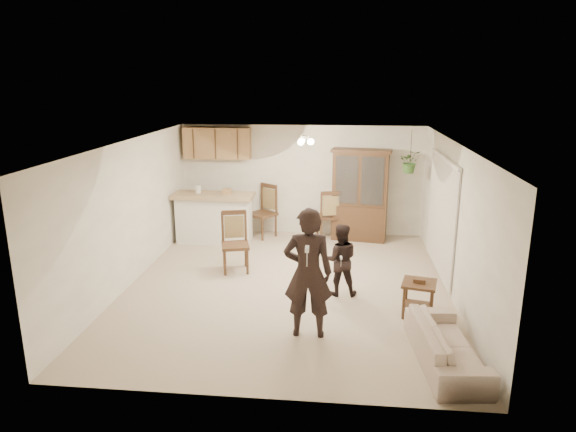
# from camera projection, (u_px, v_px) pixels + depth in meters

# --- Properties ---
(floor) EXTENTS (6.50, 6.50, 0.00)m
(floor) POSITION_uv_depth(u_px,v_px,m) (287.00, 286.00, 8.95)
(floor) COLOR #BBA78D
(floor) RESTS_ON ground
(ceiling) EXTENTS (5.50, 6.50, 0.02)m
(ceiling) POSITION_uv_depth(u_px,v_px,m) (287.00, 143.00, 8.30)
(ceiling) COLOR white
(ceiling) RESTS_ON wall_back
(wall_back) EXTENTS (5.50, 0.02, 2.50)m
(wall_back) POSITION_uv_depth(u_px,v_px,m) (302.00, 180.00, 11.75)
(wall_back) COLOR white
(wall_back) RESTS_ON ground
(wall_front) EXTENTS (5.50, 0.02, 2.50)m
(wall_front) POSITION_uv_depth(u_px,v_px,m) (256.00, 297.00, 5.50)
(wall_front) COLOR white
(wall_front) RESTS_ON ground
(wall_left) EXTENTS (0.02, 6.50, 2.50)m
(wall_left) POSITION_uv_depth(u_px,v_px,m) (130.00, 213.00, 8.89)
(wall_left) COLOR white
(wall_left) RESTS_ON ground
(wall_right) EXTENTS (0.02, 6.50, 2.50)m
(wall_right) POSITION_uv_depth(u_px,v_px,m) (455.00, 222.00, 8.35)
(wall_right) COLOR white
(wall_right) RESTS_ON ground
(breakfast_bar) EXTENTS (1.60, 0.55, 1.00)m
(breakfast_bar) POSITION_uv_depth(u_px,v_px,m) (214.00, 220.00, 11.26)
(breakfast_bar) COLOR silver
(breakfast_bar) RESTS_ON floor
(bar_top) EXTENTS (1.75, 0.70, 0.08)m
(bar_top) POSITION_uv_depth(u_px,v_px,m) (213.00, 196.00, 11.12)
(bar_top) COLOR tan
(bar_top) RESTS_ON breakfast_bar
(upper_cabinets) EXTENTS (1.50, 0.34, 0.70)m
(upper_cabinets) POSITION_uv_depth(u_px,v_px,m) (217.00, 143.00, 11.54)
(upper_cabinets) COLOR olive
(upper_cabinets) RESTS_ON wall_back
(vertical_blinds) EXTENTS (0.06, 2.30, 2.10)m
(vertical_blinds) POSITION_uv_depth(u_px,v_px,m) (441.00, 216.00, 9.26)
(vertical_blinds) COLOR beige
(vertical_blinds) RESTS_ON wall_right
(ceiling_fixture) EXTENTS (0.36, 0.36, 0.20)m
(ceiling_fixture) POSITION_uv_depth(u_px,v_px,m) (304.00, 141.00, 9.46)
(ceiling_fixture) COLOR #FFE9BF
(ceiling_fixture) RESTS_ON ceiling
(hanging_plant) EXTENTS (0.43, 0.37, 0.48)m
(hanging_plant) POSITION_uv_depth(u_px,v_px,m) (410.00, 162.00, 10.55)
(hanging_plant) COLOR #255020
(hanging_plant) RESTS_ON ceiling
(plant_cord) EXTENTS (0.01, 0.01, 0.65)m
(plant_cord) POSITION_uv_depth(u_px,v_px,m) (411.00, 146.00, 10.46)
(plant_cord) COLOR black
(plant_cord) RESTS_ON ceiling
(sofa) EXTENTS (0.90, 1.93, 0.73)m
(sofa) POSITION_uv_depth(u_px,v_px,m) (447.00, 336.00, 6.47)
(sofa) COLOR beige
(sofa) RESTS_ON floor
(adult) EXTENTS (0.67, 0.45, 1.80)m
(adult) POSITION_uv_depth(u_px,v_px,m) (308.00, 275.00, 7.05)
(adult) COLOR black
(adult) RESTS_ON floor
(child) EXTENTS (0.68, 0.55, 1.35)m
(child) POSITION_uv_depth(u_px,v_px,m) (340.00, 256.00, 8.46)
(child) COLOR black
(child) RESTS_ON floor
(china_hutch) EXTENTS (1.35, 0.68, 2.03)m
(china_hutch) POSITION_uv_depth(u_px,v_px,m) (360.00, 196.00, 11.32)
(china_hutch) COLOR #351B13
(china_hutch) RESTS_ON floor
(side_table) EXTENTS (0.59, 0.59, 0.60)m
(side_table) POSITION_uv_depth(u_px,v_px,m) (418.00, 298.00, 7.79)
(side_table) COLOR #351B13
(side_table) RESTS_ON floor
(chair_bar) EXTENTS (0.61, 0.61, 1.13)m
(chair_bar) POSITION_uv_depth(u_px,v_px,m) (236.00, 255.00, 9.59)
(chair_bar) COLOR #351B13
(chair_bar) RESTS_ON floor
(chair_hutch_left) EXTENTS (0.74, 0.74, 1.20)m
(chair_hutch_left) POSITION_uv_depth(u_px,v_px,m) (262.00, 222.00, 11.67)
(chair_hutch_left) COLOR #351B13
(chair_hutch_left) RESTS_ON floor
(chair_hutch_right) EXTENTS (0.61, 0.61, 1.12)m
(chair_hutch_right) POSITION_uv_depth(u_px,v_px,m) (328.00, 224.00, 11.59)
(chair_hutch_right) COLOR #351B13
(chair_hutch_right) RESTS_ON floor
(controller_adult) EXTENTS (0.05, 0.16, 0.05)m
(controller_adult) POSITION_uv_depth(u_px,v_px,m) (307.00, 249.00, 6.49)
(controller_adult) COLOR white
(controller_adult) RESTS_ON adult
(controller_child) EXTENTS (0.04, 0.11, 0.03)m
(controller_child) POSITION_uv_depth(u_px,v_px,m) (341.00, 258.00, 8.17)
(controller_child) COLOR white
(controller_child) RESTS_ON child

